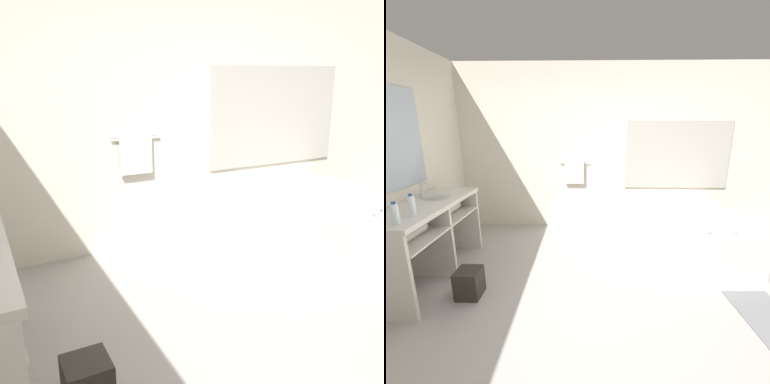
# 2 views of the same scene
# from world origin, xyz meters

# --- Properties ---
(ground_plane) EXTENTS (16.00, 16.00, 0.00)m
(ground_plane) POSITION_xyz_m (0.00, 0.00, 0.00)
(ground_plane) COLOR #A8A39E
(ground_plane) RESTS_ON ground
(wall_back_with_blinds) EXTENTS (7.40, 0.13, 2.70)m
(wall_back_with_blinds) POSITION_xyz_m (0.05, 2.23, 1.35)
(wall_back_with_blinds) COLOR silver
(wall_back_with_blinds) RESTS_ON ground_plane
(vanity_counter) EXTENTS (0.58, 1.51, 0.90)m
(vanity_counter) POSITION_xyz_m (-1.89, 0.58, 0.65)
(vanity_counter) COLOR silver
(vanity_counter) RESTS_ON ground_plane
(sink_faucet) EXTENTS (0.09, 0.04, 0.18)m
(sink_faucet) POSITION_xyz_m (-2.06, 0.79, 0.99)
(sink_faucet) COLOR silver
(sink_faucet) RESTS_ON vanity_counter
(bathtub) EXTENTS (1.09, 1.69, 0.68)m
(bathtub) POSITION_xyz_m (1.41, 1.35, 0.31)
(bathtub) COLOR silver
(bathtub) RESTS_ON ground_plane
(water_bottle_2) EXTENTS (0.06, 0.06, 0.20)m
(water_bottle_2) POSITION_xyz_m (-1.77, -0.05, 1.00)
(water_bottle_2) COLOR white
(water_bottle_2) RESTS_ON vanity_counter
(water_bottle_3) EXTENTS (0.06, 0.06, 0.22)m
(water_bottle_3) POSITION_xyz_m (-1.76, 0.17, 1.01)
(water_bottle_3) COLOR white
(water_bottle_3) RESTS_ON vanity_counter
(waste_bin) EXTENTS (0.24, 0.24, 0.30)m
(waste_bin) POSITION_xyz_m (-1.33, 0.22, 0.15)
(waste_bin) COLOR #2D2823
(waste_bin) RESTS_ON ground_plane
(bath_mat) EXTENTS (0.46, 0.76, 0.02)m
(bath_mat) POSITION_xyz_m (1.58, -0.05, 0.01)
(bath_mat) COLOR slate
(bath_mat) RESTS_ON ground_plane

